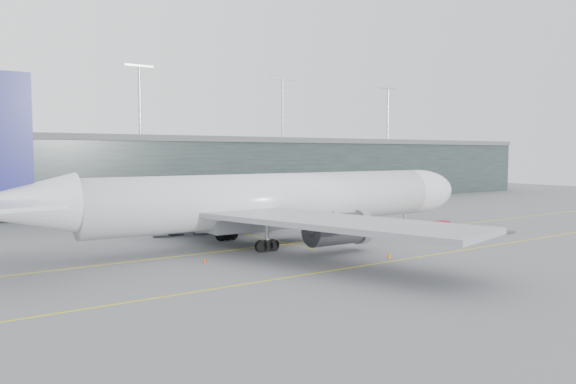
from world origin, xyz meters
TOP-DOWN VIEW (x-y plane):
  - ground at (0.00, 0.00)m, footprint 320.00×320.00m
  - taxiline_a at (0.00, -4.00)m, footprint 160.00×0.25m
  - taxiline_b at (0.00, -20.00)m, footprint 160.00×0.25m
  - taxiline_lead_main at (5.00, 20.00)m, footprint 0.25×60.00m
  - terminal at (-0.00, 58.00)m, footprint 240.00×36.00m
  - main_aircraft at (3.68, -2.16)m, footprint 70.13×66.04m
  - jet_bridge at (20.69, 23.86)m, footprint 4.37×43.96m
  - gse_cart at (29.49, -8.35)m, footprint 2.49×1.64m
  - baggage_dolly at (36.39, -14.15)m, footprint 3.01×2.48m
  - uld_a at (-6.05, 11.01)m, footprint 2.69×2.45m
  - uld_b at (-3.74, 11.26)m, footprint 2.02×1.66m
  - uld_c at (-0.46, 9.98)m, footprint 2.47×2.26m
  - cone_nose at (33.67, -5.30)m, footprint 0.48×0.48m
  - cone_wing_stbd at (8.68, -18.43)m, footprint 0.44×0.44m
  - cone_wing_port at (10.67, 11.21)m, footprint 0.48×0.48m
  - cone_tail at (-9.52, -9.31)m, footprint 0.40×0.40m

SIDE VIEW (x-z plane):
  - ground at x=0.00m, z-range 0.00..0.00m
  - taxiline_a at x=0.00m, z-range 0.00..0.02m
  - taxiline_b at x=0.00m, z-range 0.00..0.02m
  - taxiline_lead_main at x=5.00m, z-range 0.00..0.02m
  - baggage_dolly at x=36.39m, z-range 0.03..0.31m
  - cone_tail at x=-9.52m, z-range 0.00..0.63m
  - cone_wing_stbd at x=8.68m, z-range 0.00..0.69m
  - cone_nose at x=33.67m, z-range 0.00..0.76m
  - cone_wing_port at x=10.67m, z-range 0.00..0.77m
  - uld_b at x=-3.74m, z-range 0.04..1.78m
  - gse_cart at x=29.49m, z-range 0.09..1.75m
  - uld_c at x=-0.46m, z-range 0.05..1.88m
  - uld_a at x=-6.05m, z-range 0.05..2.04m
  - jet_bridge at x=20.69m, z-range 1.64..8.24m
  - main_aircraft at x=3.68m, z-range -4.32..15.38m
  - terminal at x=0.00m, z-range -6.88..22.12m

